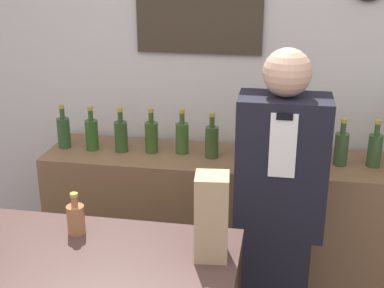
% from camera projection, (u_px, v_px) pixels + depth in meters
% --- Properties ---
extents(back_wall, '(5.20, 0.09, 2.70)m').
position_uv_depth(back_wall, '(218.00, 70.00, 3.21)').
color(back_wall, silver).
rests_on(back_wall, ground_plane).
extents(back_shelf, '(2.24, 0.47, 0.91)m').
position_uv_depth(back_shelf, '(235.00, 228.00, 3.23)').
color(back_shelf, brown).
rests_on(back_shelf, ground_plane).
extents(shopkeeper, '(0.42, 0.26, 1.65)m').
position_uv_depth(shopkeeper, '(278.00, 219.00, 2.57)').
color(shopkeeper, black).
rests_on(shopkeeper, ground_plane).
extents(paper_bag, '(0.13, 0.13, 0.33)m').
position_uv_depth(paper_bag, '(212.00, 217.00, 1.94)').
color(paper_bag, tan).
rests_on(paper_bag, display_counter).
extents(counter_bottle_2, '(0.07, 0.07, 0.18)m').
position_uv_depth(counter_bottle_2, '(76.00, 218.00, 2.14)').
color(counter_bottle_2, '#95613A').
rests_on(counter_bottle_2, display_counter).
extents(shelf_bottle_0, '(0.08, 0.08, 0.27)m').
position_uv_depth(shelf_bottle_0, '(64.00, 132.00, 3.19)').
color(shelf_bottle_0, '#2B4C26').
rests_on(shelf_bottle_0, back_shelf).
extents(shelf_bottle_1, '(0.08, 0.08, 0.27)m').
position_uv_depth(shelf_bottle_1, '(92.00, 134.00, 3.16)').
color(shelf_bottle_1, '#2A531E').
rests_on(shelf_bottle_1, back_shelf).
extents(shelf_bottle_2, '(0.08, 0.08, 0.27)m').
position_uv_depth(shelf_bottle_2, '(121.00, 135.00, 3.13)').
color(shelf_bottle_2, '#2C4C20').
rests_on(shelf_bottle_2, back_shelf).
extents(shelf_bottle_3, '(0.08, 0.08, 0.27)m').
position_uv_depth(shelf_bottle_3, '(152.00, 136.00, 3.12)').
color(shelf_bottle_3, '#314F1D').
rests_on(shelf_bottle_3, back_shelf).
extents(shelf_bottle_4, '(0.08, 0.08, 0.27)m').
position_uv_depth(shelf_bottle_4, '(182.00, 137.00, 3.10)').
color(shelf_bottle_4, '#335824').
rests_on(shelf_bottle_4, back_shelf).
extents(shelf_bottle_5, '(0.08, 0.08, 0.27)m').
position_uv_depth(shelf_bottle_5, '(212.00, 141.00, 3.04)').
color(shelf_bottle_5, '#344D22').
rests_on(shelf_bottle_5, back_shelf).
extents(shelf_bottle_6, '(0.08, 0.08, 0.27)m').
position_uv_depth(shelf_bottle_6, '(244.00, 141.00, 3.04)').
color(shelf_bottle_6, '#28561D').
rests_on(shelf_bottle_6, back_shelf).
extents(shelf_bottle_7, '(0.08, 0.08, 0.27)m').
position_uv_depth(shelf_bottle_7, '(275.00, 145.00, 2.98)').
color(shelf_bottle_7, '#355421').
rests_on(shelf_bottle_7, back_shelf).
extents(shelf_bottle_8, '(0.08, 0.08, 0.27)m').
position_uv_depth(shelf_bottle_8, '(308.00, 145.00, 2.98)').
color(shelf_bottle_8, '#34551F').
rests_on(shelf_bottle_8, back_shelf).
extents(shelf_bottle_9, '(0.08, 0.08, 0.27)m').
position_uv_depth(shelf_bottle_9, '(341.00, 148.00, 2.94)').
color(shelf_bottle_9, '#324B28').
rests_on(shelf_bottle_9, back_shelf).
extents(shelf_bottle_10, '(0.08, 0.08, 0.27)m').
position_uv_depth(shelf_bottle_10, '(375.00, 149.00, 2.92)').
color(shelf_bottle_10, '#325229').
rests_on(shelf_bottle_10, back_shelf).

